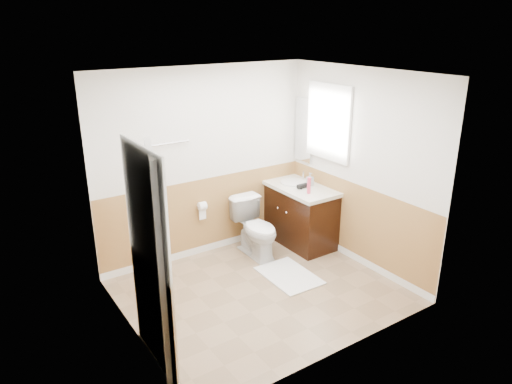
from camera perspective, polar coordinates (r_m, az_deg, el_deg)
floor at (r=5.70m, az=0.57°, el=-11.86°), size 3.00×3.00×0.00m
ceiling at (r=4.88m, az=0.68°, el=14.02°), size 3.00×3.00×0.00m
wall_back at (r=6.22m, az=-6.17°, el=3.42°), size 3.00×0.00×3.00m
wall_front at (r=4.22m, az=10.66°, el=-4.91°), size 3.00×0.00×3.00m
wall_left at (r=4.54m, az=-15.25°, el=-3.51°), size 0.00×3.00×3.00m
wall_right at (r=6.09m, az=12.38°, el=2.71°), size 0.00×3.00×3.00m
wainscot_back at (r=6.46m, az=-5.87°, el=-3.00°), size 3.00×0.00×3.00m
wainscot_front at (r=4.59m, az=9.95°, el=-13.39°), size 3.00×0.00×3.00m
wainscot_left at (r=4.88m, az=-14.31°, el=-11.60°), size 0.00×2.60×2.60m
wainscot_right at (r=6.33m, az=11.81°, el=-3.81°), size 0.00×2.60×2.60m
toilet at (r=6.37m, az=0.04°, el=-4.36°), size 0.45×0.76×0.77m
bath_mat at (r=6.01m, az=3.99°, el=-10.00°), size 0.57×0.81×0.02m
vanity_cabinet at (r=6.75m, az=5.19°, el=-2.85°), size 0.55×1.10×0.80m
vanity_knob_left at (r=6.45m, az=3.70°, el=-2.48°), size 0.03×0.03×0.03m
vanity_knob_right at (r=6.60m, az=2.65°, el=-1.94°), size 0.03×0.03×0.03m
countertop at (r=6.59m, az=5.23°, el=0.54°), size 0.60×1.15×0.05m
sink_basin at (r=6.70m, az=4.51°, el=1.19°), size 0.36×0.36×0.02m
faucet at (r=6.79m, az=5.72°, el=1.94°), size 0.02×0.02×0.14m
lotion_bottle at (r=6.27m, az=6.38°, el=0.78°), size 0.05×0.05×0.22m
soap_dispenser at (r=6.59m, az=6.49°, el=1.54°), size 0.09×0.09×0.18m
hair_dryer_body at (r=6.47m, az=5.55°, el=0.72°), size 0.14×0.07×0.07m
hair_dryer_handle at (r=6.45m, az=5.44°, el=0.38°), size 0.03×0.03×0.07m
mirror_panel at (r=6.77m, az=5.74°, el=7.42°), size 0.02×0.35×0.90m
window_frame at (r=6.35m, az=8.70°, el=8.31°), size 0.04×0.80×1.00m
window_glass at (r=6.36m, az=8.81°, el=8.32°), size 0.01×0.70×0.90m
door at (r=4.28m, az=-11.69°, el=-8.09°), size 0.29×0.78×2.04m
door_frame at (r=4.25m, az=-12.65°, el=-8.21°), size 0.02×0.92×2.10m
door_knob at (r=4.60m, az=-12.53°, el=-7.03°), size 0.06×0.06×0.06m
towel_bar at (r=5.86m, az=-10.83°, el=5.71°), size 0.62×0.02×0.02m
tp_holder_bar at (r=6.29m, az=-6.48°, el=-1.69°), size 0.14×0.02×0.02m
tp_roll at (r=6.29m, az=-6.48°, el=-1.69°), size 0.10×0.11×0.11m
tp_sheet at (r=6.33m, az=-6.44°, el=-2.61°), size 0.10×0.01×0.16m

